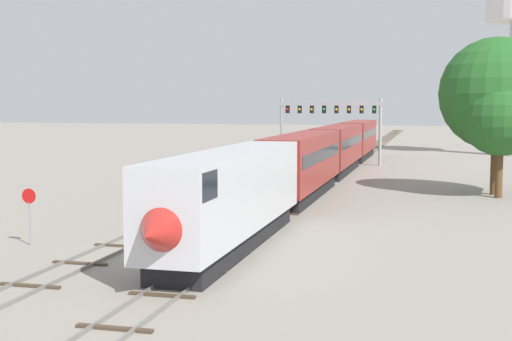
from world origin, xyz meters
name	(u,v)px	position (x,y,z in m)	size (l,w,h in m)	color
ground_plane	(170,259)	(0.00, 0.00, 0.00)	(400.00, 400.00, 0.00)	gray
track_main	(357,159)	(2.00, 60.00, 0.07)	(2.60, 200.00, 0.16)	slate
track_near	(281,173)	(-3.50, 40.00, 0.07)	(2.60, 160.00, 0.16)	slate
passenger_train	(324,154)	(2.00, 32.42, 2.60)	(3.04, 77.84, 4.80)	silver
signal_gantry	(330,115)	(-0.25, 51.55, 5.73)	(12.10, 0.49, 7.70)	#999BA0
stop_sign	(29,208)	(-8.00, 1.26, 1.87)	(0.76, 0.08, 2.88)	gray
trackside_tree_left	(496,94)	(16.13, 27.83, 7.84)	(8.75, 8.75, 12.22)	brown
trackside_tree_mid	(501,116)	(16.35, 25.94, 6.19)	(6.09, 6.09, 9.26)	brown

